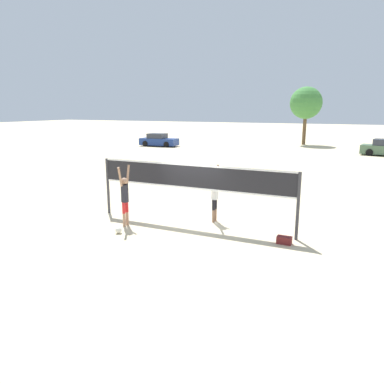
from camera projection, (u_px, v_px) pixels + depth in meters
ground_plane at (192, 225)px, 14.33m from camera, size 200.00×200.00×0.00m
volleyball_net at (192, 181)px, 13.96m from camera, size 7.93×0.11×2.33m
player_spiker at (125, 194)px, 13.93m from camera, size 0.28×0.73×2.30m
player_blocker at (215, 192)px, 14.46m from camera, size 0.28×0.72×2.22m
volleyball at (119, 230)px, 13.30m from camera, size 0.23×0.23×0.23m
gear_bag at (284, 240)px, 12.27m from camera, size 0.47×0.28×0.25m
parked_car_mid at (159, 141)px, 43.78m from camera, size 4.53×2.04×1.47m
tree_left_cluster at (306, 103)px, 44.66m from camera, size 3.80×3.80×6.88m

